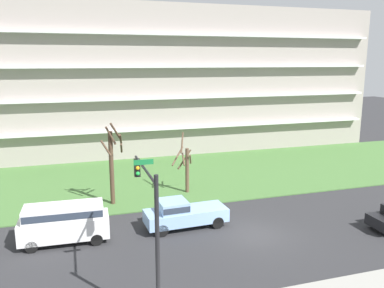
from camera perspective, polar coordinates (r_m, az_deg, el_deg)
name	(u,v)px	position (r m, az deg, el deg)	size (l,w,h in m)	color
ground	(256,235)	(26.04, 9.18, -12.79)	(160.00, 160.00, 0.00)	#2D2D30
grass_lawn_strip	(191,175)	(38.26, -0.16, -4.46)	(80.00, 16.00, 0.08)	#477238
apartment_building	(159,80)	(49.71, -4.76, 9.16)	(52.25, 11.70, 16.98)	#9E938C
tree_far_left	(112,162)	(30.33, -11.37, -2.60)	(1.73, 1.65, 6.45)	#4C3828
tree_left	(186,166)	(32.76, -0.90, -3.19)	(1.92, 1.77, 5.08)	brown
pickup_blue_center_left	(182,213)	(26.39, -1.38, -9.89)	(5.48, 2.22, 1.95)	#8CB2E0
van_white_center_right	(64,221)	(25.41, -17.88, -10.45)	(5.28, 2.21, 2.36)	white
traffic_signal_mast	(149,211)	(17.59, -6.19, -9.50)	(0.90, 4.92, 6.48)	black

